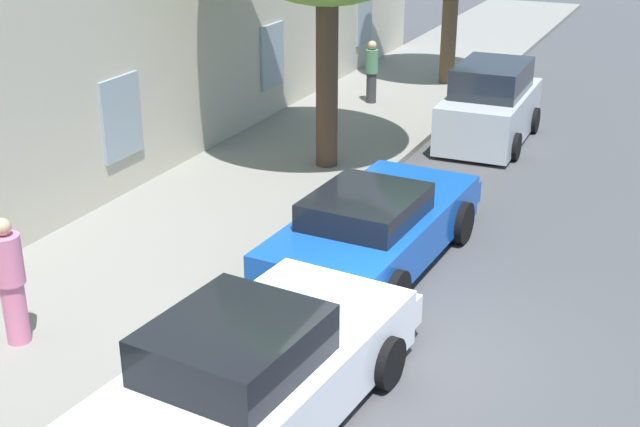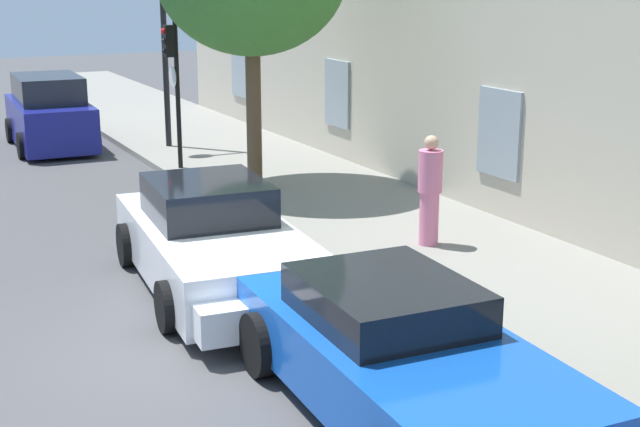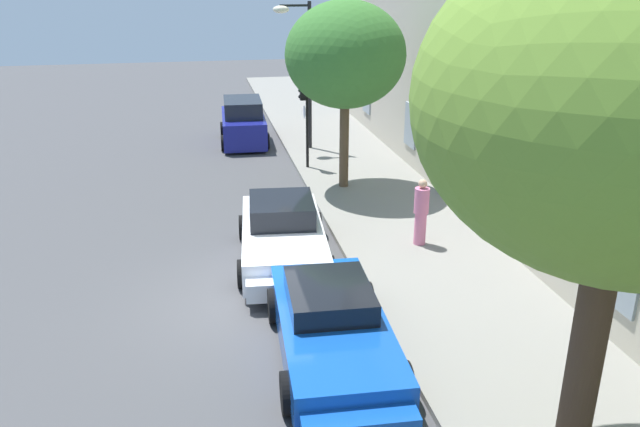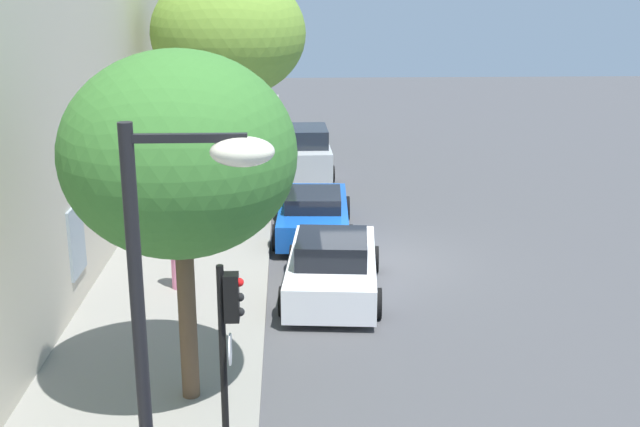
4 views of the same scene
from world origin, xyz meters
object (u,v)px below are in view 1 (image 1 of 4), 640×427
object	(u,v)px
sportscar_red_lead	(262,368)
pedestrian_strolling	(11,280)
hatchback_distant	(490,107)
sportscar_yellow_flank	(379,225)
pedestrian_admiring	(372,71)

from	to	relation	value
sportscar_red_lead	pedestrian_strolling	xyz separation A→B (m)	(-0.10, 3.51, 0.40)
sportscar_red_lead	hatchback_distant	size ratio (longest dim) A/B	1.36
sportscar_yellow_flank	pedestrian_admiring	distance (m)	9.12
sportscar_red_lead	sportscar_yellow_flank	bearing A→B (deg)	3.78
sportscar_red_lead	pedestrian_strolling	distance (m)	3.54
hatchback_distant	pedestrian_admiring	xyz separation A→B (m)	(1.54, 3.46, 0.16)
sportscar_red_lead	pedestrian_admiring	distance (m)	13.38
pedestrian_admiring	pedestrian_strolling	size ratio (longest dim) A/B	0.93
pedestrian_admiring	sportscar_yellow_flank	bearing A→B (deg)	-157.67
hatchback_distant	sportscar_red_lead	bearing A→B (deg)	-178.53
sportscar_yellow_flank	pedestrian_strolling	distance (m)	5.55
pedestrian_admiring	pedestrian_strolling	world-z (taller)	pedestrian_strolling
hatchback_distant	pedestrian_strolling	distance (m)	11.84
sportscar_red_lead	pedestrian_admiring	xyz separation A→B (m)	(12.83, 3.75, 0.35)
sportscar_yellow_flank	hatchback_distant	distance (m)	6.89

